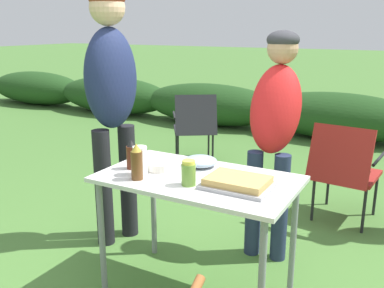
% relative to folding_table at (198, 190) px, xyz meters
% --- Properties ---
extents(shrub_hedge, '(14.40, 0.90, 0.67)m').
position_rel_folding_table_xyz_m(shrub_hedge, '(-0.00, 4.18, -0.33)').
color(shrub_hedge, '#1E4219').
rests_on(shrub_hedge, ground).
extents(folding_table, '(1.10, 0.64, 0.74)m').
position_rel_folding_table_xyz_m(folding_table, '(0.00, 0.00, 0.00)').
color(folding_table, silver).
rests_on(folding_table, ground).
extents(food_tray, '(0.36, 0.26, 0.06)m').
position_rel_folding_table_xyz_m(food_tray, '(0.26, -0.04, 0.10)').
color(food_tray, '#9E9EA3').
rests_on(food_tray, folding_table).
extents(plate_stack, '(0.21, 0.21, 0.05)m').
position_rel_folding_table_xyz_m(plate_stack, '(-0.27, 0.03, 0.10)').
color(plate_stack, white).
rests_on(plate_stack, folding_table).
extents(mixing_bowl, '(0.20, 0.20, 0.06)m').
position_rel_folding_table_xyz_m(mixing_bowl, '(-0.08, 0.18, 0.11)').
color(mixing_bowl, '#99B2CC').
rests_on(mixing_bowl, folding_table).
extents(paper_cup_stack, '(0.08, 0.08, 0.17)m').
position_rel_folding_table_xyz_m(paper_cup_stack, '(-0.30, -0.12, 0.16)').
color(paper_cup_stack, white).
rests_on(paper_cup_stack, folding_table).
extents(beer_bottle, '(0.06, 0.06, 0.20)m').
position_rel_folding_table_xyz_m(beer_bottle, '(-0.28, -0.19, 0.17)').
color(beer_bottle, brown).
rests_on(beer_bottle, folding_table).
extents(bbq_sauce_bottle, '(0.06, 0.06, 0.18)m').
position_rel_folding_table_xyz_m(bbq_sauce_bottle, '(-0.41, -0.06, 0.16)').
color(bbq_sauce_bottle, '#562314').
rests_on(bbq_sauce_bottle, folding_table).
extents(relish_jar, '(0.08, 0.08, 0.14)m').
position_rel_folding_table_xyz_m(relish_jar, '(0.02, -0.14, 0.14)').
color(relish_jar, olive).
rests_on(relish_jar, folding_table).
extents(standing_person_in_gray_fleece, '(0.37, 0.48, 1.53)m').
position_rel_folding_table_xyz_m(standing_person_in_gray_fleece, '(0.20, 0.72, 0.30)').
color(standing_person_in_gray_fleece, '#232D4C').
rests_on(standing_person_in_gray_fleece, ground).
extents(standing_person_in_navy_coat, '(0.39, 0.45, 1.81)m').
position_rel_folding_table_xyz_m(standing_person_in_navy_coat, '(-0.85, 0.32, 0.47)').
color(standing_person_in_navy_coat, black).
rests_on(standing_person_in_navy_coat, ground).
extents(camp_chair_green_behind_table, '(0.52, 0.63, 0.83)m').
position_rel_folding_table_xyz_m(camp_chair_green_behind_table, '(0.57, 1.41, -0.20)').
color(camp_chair_green_behind_table, maroon).
rests_on(camp_chair_green_behind_table, ground).
extents(camp_chair_near_hedge, '(0.71, 0.75, 0.83)m').
position_rel_folding_table_xyz_m(camp_chair_near_hedge, '(-1.22, 2.21, -0.20)').
color(camp_chair_near_hedge, '#232328').
rests_on(camp_chair_near_hedge, ground).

